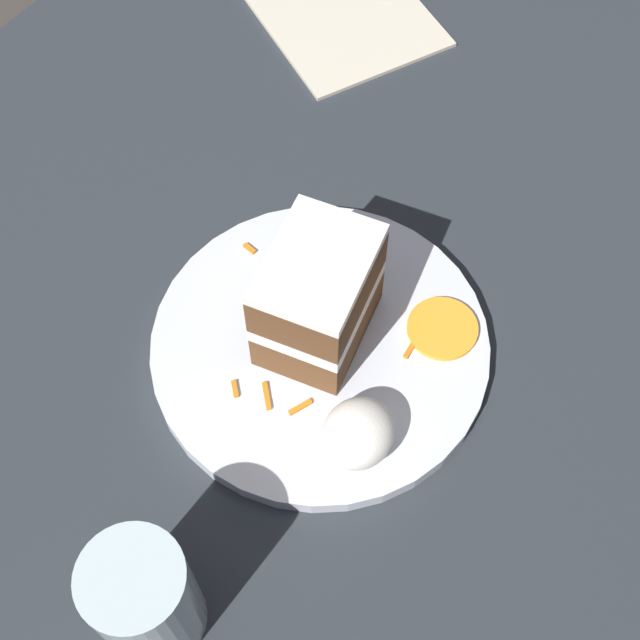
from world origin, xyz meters
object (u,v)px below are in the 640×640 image
plate (320,346)px  orange_garnish (442,328)px  cake_slice (318,297)px  menu_card (331,0)px  drinking_glass (147,602)px  cream_dollop (358,433)px

plate → orange_garnish: orange_garnish is taller
cake_slice → menu_card: cake_slice is taller
plate → cake_slice: size_ratio=2.41×
plate → menu_card: 0.42m
plate → menu_card: (-0.34, -0.24, -0.01)m
drinking_glass → menu_card: (-0.58, -0.27, -0.05)m
orange_garnish → menu_card: size_ratio=0.24×
orange_garnish → menu_card: 0.41m
plate → menu_card: bearing=-145.3°
plate → cream_dollop: (0.05, 0.07, 0.03)m
plate → cream_dollop: bearing=54.2°
cake_slice → drinking_glass: 0.25m
plate → orange_garnish: (-0.07, 0.07, 0.01)m
orange_garnish → cream_dollop: bearing=0.8°
plate → cake_slice: bearing=-135.7°
cream_dollop → plate: bearing=-125.8°
menu_card → drinking_glass: bearing=-129.4°
cake_slice → orange_garnish: 0.11m
plate → orange_garnish: bearing=132.8°
cream_dollop → orange_garnish: size_ratio=1.01×
cream_dollop → drinking_glass: (0.18, -0.04, 0.01)m
menu_card → cream_dollop: bearing=-116.4°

